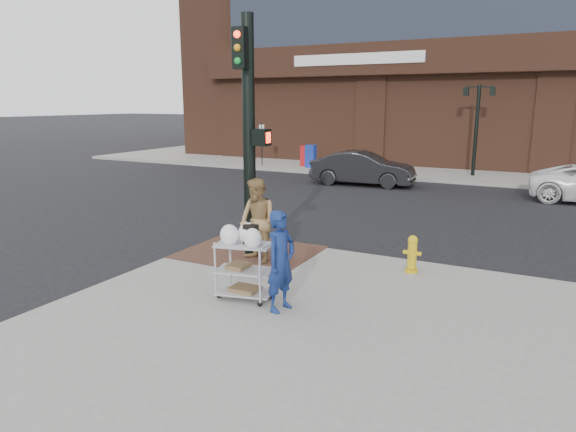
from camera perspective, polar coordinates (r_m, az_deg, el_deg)
The scene contains 12 objects.
ground at distance 10.48m, azimuth -4.08°, elevation -6.50°, with size 220.00×220.00×0.00m, color black.
brick_curb_ramp at distance 11.46m, azimuth -4.30°, elevation -4.00°, with size 2.80×2.40×0.01m, color #503125.
lamp_post at distance 24.65m, azimuth 20.25°, elevation 9.95°, with size 1.32×0.22×4.00m.
parking_sign at distance 27.23m, azimuth -2.93°, elevation 7.99°, with size 0.05×0.05×2.20m, color black.
traffic_signal_pole at distance 10.83m, azimuth -4.34°, elevation 9.43°, with size 0.61×0.51×5.00m.
woman_blue at distance 8.11m, azimuth -0.79°, elevation -5.04°, with size 0.59×0.39×1.63m, color navy.
pedestrian_tan at distance 10.55m, azimuth -3.42°, elevation -0.54°, with size 0.85×0.66×1.75m, color #997848.
sedan_dark at distance 21.73m, azimuth 8.30°, elevation 5.26°, with size 1.49×4.26×1.40m, color black.
utility_cart at distance 8.68m, azimuth -4.86°, elevation -5.47°, with size 1.03×0.72×1.30m.
fire_hydrant at distance 10.29m, azimuth 13.63°, elevation -4.08°, with size 0.35×0.25×0.75m.
newsbox_red at distance 26.69m, azimuth 2.00°, elevation 6.69°, with size 0.45×0.41×1.07m, color red.
newsbox_blue at distance 26.20m, azimuth 2.54°, elevation 6.65°, with size 0.48×0.43×1.14m, color navy.
Camera 1 is at (5.20, -8.43, 3.42)m, focal length 32.00 mm.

